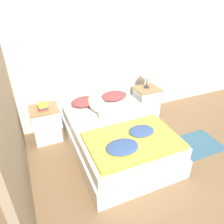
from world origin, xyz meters
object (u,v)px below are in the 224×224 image
(pillow_left, at_px, (85,102))
(table_lamp, at_px, (148,73))
(bed, at_px, (117,137))
(nightstand_right, at_px, (146,102))
(dog, at_px, (97,104))
(nightstand_left, at_px, (46,124))
(pillow_right, at_px, (114,96))
(book_stack, at_px, (43,106))

(pillow_left, bearing_deg, table_lamp, 1.11)
(bed, xyz_separation_m, table_lamp, (0.98, 0.77, 0.66))
(nightstand_right, height_order, table_lamp, table_lamp)
(table_lamp, bearing_deg, nightstand_right, -90.00)
(dog, height_order, table_lamp, table_lamp)
(dog, bearing_deg, nightstand_left, 164.26)
(nightstand_right, bearing_deg, nightstand_left, 180.00)
(pillow_right, relative_size, book_stack, 2.45)
(bed, bearing_deg, pillow_right, 69.49)
(bed, distance_m, nightstand_left, 1.23)
(pillow_right, relative_size, dog, 0.65)
(bed, distance_m, nightstand_right, 1.23)
(pillow_left, bearing_deg, dog, -59.26)
(nightstand_right, bearing_deg, book_stack, -179.92)
(dog, bearing_deg, pillow_right, 30.39)
(nightstand_left, height_order, nightstand_right, same)
(pillow_left, relative_size, table_lamp, 1.26)
(pillow_right, bearing_deg, pillow_left, 180.00)
(nightstand_right, height_order, pillow_right, pillow_right)
(pillow_right, bearing_deg, book_stack, -179.65)
(nightstand_right, distance_m, dog, 1.19)
(nightstand_right, bearing_deg, table_lamp, 90.00)
(pillow_left, bearing_deg, bed, -69.49)
(pillow_right, height_order, book_stack, book_stack)
(bed, relative_size, pillow_right, 4.00)
(nightstand_left, bearing_deg, dog, -15.74)
(nightstand_right, height_order, dog, dog)
(book_stack, bearing_deg, pillow_right, 0.35)
(nightstand_left, bearing_deg, table_lamp, 0.86)
(pillow_right, xyz_separation_m, book_stack, (-1.27, -0.01, 0.07))
(nightstand_left, xyz_separation_m, book_stack, (-0.00, -0.00, 0.35))
(pillow_left, relative_size, pillow_right, 1.00)
(pillow_right, xyz_separation_m, table_lamp, (0.70, 0.02, 0.33))
(nightstand_left, relative_size, nightstand_right, 1.00)
(bed, distance_m, table_lamp, 1.42)
(book_stack, height_order, table_lamp, table_lamp)
(bed, height_order, pillow_left, pillow_left)
(nightstand_left, distance_m, dog, 0.93)
(pillow_left, xyz_separation_m, dog, (0.15, -0.24, 0.04))
(nightstand_right, height_order, book_stack, book_stack)
(nightstand_right, relative_size, table_lamp, 1.61)
(nightstand_right, distance_m, book_stack, 2.00)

